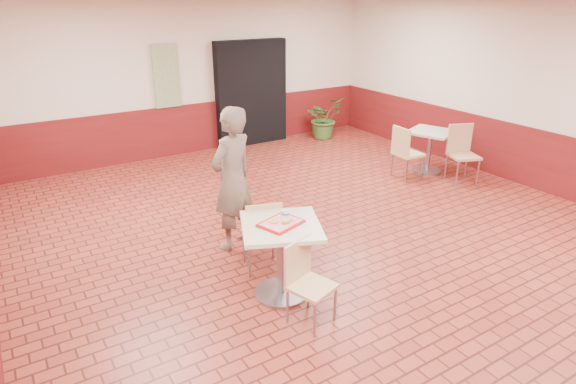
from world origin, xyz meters
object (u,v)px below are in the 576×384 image
chair_second_front (462,150)px  potted_plant (324,118)px  chair_main_back (263,233)px  ring_donut (273,221)px  paper_cup (285,214)px  customer (232,180)px  long_john_donut (287,221)px  chair_second_left (405,150)px  serving_tray (281,223)px  second_table (430,144)px  chair_main_front (306,278)px  main_table (281,248)px

chair_second_front → potted_plant: 3.50m
chair_main_back → ring_donut: 0.63m
paper_cup → chair_second_front: 4.60m
customer → long_john_donut: size_ratio=12.85×
customer → chair_second_front: customer is taller
ring_donut → chair_second_front: 4.76m
chair_second_left → serving_tray: bearing=120.5°
serving_tray → customer: bearing=86.8°
chair_second_front → potted_plant: chair_second_front is taller
paper_cup → second_table: paper_cup is taller
chair_second_left → chair_second_front: bearing=-123.0°
second_table → chair_second_front: size_ratio=0.78×
chair_main_front → customer: customer is taller
chair_main_back → chair_second_front: size_ratio=0.92×
main_table → serving_tray: bearing=-166.0°
second_table → chair_main_front: bearing=-150.8°
chair_second_left → second_table: bearing=-83.6°
potted_plant → chair_second_front: bearing=-82.8°
chair_second_left → chair_second_front: (0.79, -0.57, 0.02)m
paper_cup → second_table: (4.28, 1.90, -0.40)m
chair_main_back → ring_donut: size_ratio=9.47×
chair_main_back → ring_donut: (-0.14, -0.48, 0.38)m
second_table → potted_plant: 2.87m
chair_main_front → paper_cup: (0.11, 0.56, 0.45)m
chair_main_front → serving_tray: (0.02, 0.50, 0.39)m
chair_second_left → paper_cup: bearing=120.3°
ring_donut → chair_second_left: (3.78, 1.88, -0.36)m
chair_main_front → long_john_donut: 0.62m
chair_main_back → long_john_donut: (-0.02, -0.57, 0.39)m
paper_cup → chair_second_front: size_ratio=0.09×
main_table → chair_main_front: 0.51m
customer → chair_second_front: size_ratio=1.87×
chair_main_front → serving_tray: 0.63m
chair_main_front → customer: bearing=69.3°
chair_main_front → chair_second_front: (4.51, 1.85, 0.07)m
customer → serving_tray: customer is taller
chair_main_front → ring_donut: ring_donut is taller
second_table → serving_tray: bearing=-155.9°
long_john_donut → chair_second_front: bearing=17.4°
customer → paper_cup: bearing=69.6°
second_table → ring_donut: bearing=-156.6°
chair_main_back → paper_cup: 0.62m
chair_second_front → chair_main_back: bearing=-148.3°
customer → ring_donut: customer is taller
customer → second_table: bearing=167.5°
second_table → chair_second_left: (-0.66, -0.04, 0.01)m
chair_second_front → main_table: bearing=-142.1°
chair_main_back → paper_cup: size_ratio=9.91×
serving_tray → chair_second_left: (3.71, 1.92, -0.34)m
main_table → potted_plant: (4.06, 4.82, -0.11)m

